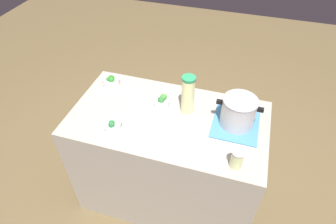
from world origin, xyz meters
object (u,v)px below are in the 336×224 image
at_px(cooking_pot, 238,112).
at_px(broccoli_bowl_back, 162,101).
at_px(mason_jar, 237,159).
at_px(broccoli_bowl_center, 111,81).
at_px(lemonade_pitcher, 188,95).
at_px(broccoli_bowl_front, 112,125).

height_order(cooking_pot, broccoli_bowl_back, cooking_pot).
xyz_separation_m(mason_jar, broccoli_bowl_back, (-0.57, 0.38, -0.03)).
bearing_deg(mason_jar, broccoli_bowl_center, 153.77).
bearing_deg(broccoli_bowl_center, cooking_pot, -9.03).
distance_m(cooking_pot, lemonade_pitcher, 0.34).
xyz_separation_m(cooking_pot, broccoli_bowl_back, (-0.53, 0.04, -0.08)).
height_order(cooking_pot, lemonade_pitcher, lemonade_pitcher).
bearing_deg(lemonade_pitcher, broccoli_bowl_back, 178.62).
height_order(mason_jar, broccoli_bowl_back, mason_jar).
relative_size(lemonade_pitcher, broccoli_bowl_front, 2.43).
bearing_deg(broccoli_bowl_back, broccoli_bowl_center, 165.07).
bearing_deg(broccoli_bowl_center, broccoli_bowl_front, -64.13).
relative_size(cooking_pot, lemonade_pitcher, 1.01).
bearing_deg(lemonade_pitcher, broccoli_bowl_center, 168.96).
height_order(mason_jar, broccoli_bowl_center, mason_jar).
height_order(mason_jar, broccoli_bowl_front, mason_jar).
relative_size(cooking_pot, broccoli_bowl_back, 2.69).
xyz_separation_m(mason_jar, broccoli_bowl_front, (-0.81, 0.07, -0.04)).
bearing_deg(cooking_pot, broccoli_bowl_back, 176.11).
distance_m(cooking_pot, broccoli_bowl_front, 0.82).
bearing_deg(mason_jar, lemonade_pitcher, 135.44).
bearing_deg(broccoli_bowl_center, mason_jar, -26.23).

